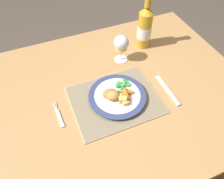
{
  "coord_description": "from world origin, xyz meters",
  "views": [
    {
      "loc": [
        -0.2,
        -0.57,
        1.49
      ],
      "look_at": [
        0.03,
        -0.02,
        0.78
      ],
      "focal_mm": 35.0,
      "sensor_mm": 36.0,
      "label": 1
    }
  ],
  "objects_px": {
    "fork": "(59,116)",
    "bottle": "(145,27)",
    "wine_glass": "(121,44)",
    "table_knife": "(169,93)",
    "dinner_plate": "(117,96)",
    "dining_table": "(104,106)"
  },
  "relations": [
    {
      "from": "dinner_plate",
      "to": "table_knife",
      "type": "height_order",
      "value": "dinner_plate"
    },
    {
      "from": "table_knife",
      "to": "fork",
      "type": "bearing_deg",
      "value": 172.29
    },
    {
      "from": "fork",
      "to": "table_knife",
      "type": "distance_m",
      "value": 0.48
    },
    {
      "from": "wine_glass",
      "to": "bottle",
      "type": "distance_m",
      "value": 0.17
    },
    {
      "from": "dinner_plate",
      "to": "bottle",
      "type": "xyz_separation_m",
      "value": [
        0.27,
        0.29,
        0.1
      ]
    },
    {
      "from": "dining_table",
      "to": "fork",
      "type": "height_order",
      "value": "fork"
    },
    {
      "from": "fork",
      "to": "bottle",
      "type": "bearing_deg",
      "value": 28.12
    },
    {
      "from": "table_knife",
      "to": "bottle",
      "type": "bearing_deg",
      "value": 82.15
    },
    {
      "from": "dinner_plate",
      "to": "table_knife",
      "type": "relative_size",
      "value": 1.31
    },
    {
      "from": "dining_table",
      "to": "fork",
      "type": "xyz_separation_m",
      "value": [
        -0.21,
        -0.04,
        0.09
      ]
    },
    {
      "from": "wine_glass",
      "to": "table_knife",
      "type": "bearing_deg",
      "value": -69.15
    },
    {
      "from": "dinner_plate",
      "to": "table_knife",
      "type": "xyz_separation_m",
      "value": [
        0.23,
        -0.06,
        -0.01
      ]
    },
    {
      "from": "dinner_plate",
      "to": "fork",
      "type": "xyz_separation_m",
      "value": [
        -0.25,
        0.0,
        -0.01
      ]
    },
    {
      "from": "fork",
      "to": "table_knife",
      "type": "height_order",
      "value": "table_knife"
    },
    {
      "from": "dining_table",
      "to": "fork",
      "type": "distance_m",
      "value": 0.23
    },
    {
      "from": "fork",
      "to": "bottle",
      "type": "distance_m",
      "value": 0.61
    },
    {
      "from": "dining_table",
      "to": "bottle",
      "type": "xyz_separation_m",
      "value": [
        0.32,
        0.24,
        0.2
      ]
    },
    {
      "from": "table_knife",
      "to": "bottle",
      "type": "relative_size",
      "value": 0.62
    },
    {
      "from": "fork",
      "to": "wine_glass",
      "type": "relative_size",
      "value": 0.92
    },
    {
      "from": "table_knife",
      "to": "wine_glass",
      "type": "distance_m",
      "value": 0.32
    },
    {
      "from": "wine_glass",
      "to": "dining_table",
      "type": "bearing_deg",
      "value": -132.26
    },
    {
      "from": "dining_table",
      "to": "table_knife",
      "type": "bearing_deg",
      "value": -20.66
    }
  ]
}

